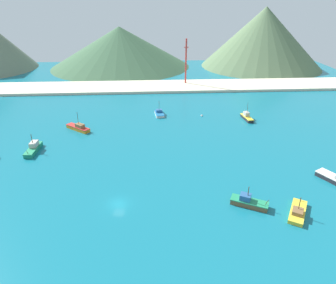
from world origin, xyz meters
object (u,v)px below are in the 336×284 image
Objects in this scene: fishing_boat_1 at (159,113)px; fishing_boat_7 at (249,202)px; radio_tower at (186,62)px; fishing_boat_0 at (298,212)px; fishing_boat_3 at (33,148)px; fishing_boat_5 at (247,117)px; buoy_1 at (202,116)px; fishing_boat_2 at (78,128)px.

fishing_boat_1 is 0.84× the size of fishing_boat_7.
radio_tower is at bearing 91.47° from fishing_boat_7.
fishing_boat_7 is (-9.82, 3.74, 0.30)m from fishing_boat_0.
radio_tower is (55.35, 73.71, 11.20)m from fishing_boat_3.
fishing_boat_7 is at bearing -27.64° from fishing_boat_3.
fishing_boat_7 is 0.36× the size of radio_tower.
fishing_boat_5 is 54.85m from fishing_boat_7.
radio_tower is (-18.06, 51.45, 11.23)m from fishing_boat_5.
fishing_boat_0 is at bearing -79.58° from buoy_1.
radio_tower is at bearing 109.34° from fishing_boat_5.
radio_tower reaches higher than fishing_boat_7.
fishing_boat_5 is at bearing -15.49° from buoy_1.
radio_tower is (-2.68, 104.10, 11.25)m from fishing_boat_7.
fishing_boat_1 is at bearing -109.28° from radio_tower.
buoy_1 is at bearing -88.44° from radio_tower.
fishing_boat_1 is 34.34m from fishing_boat_5.
fishing_boat_5 is 55.67m from radio_tower.
fishing_boat_3 is at bearing 152.36° from fishing_boat_7.
fishing_boat_1 is (-28.08, 63.31, 0.05)m from fishing_boat_0.
fishing_boat_7 is 10.29× the size of buoy_1.
fishing_boat_2 is 66.26m from fishing_boat_7.
fishing_boat_5 is at bearing 5.94° from fishing_boat_2.
fishing_boat_5 is 0.34× the size of radio_tower.
fishing_boat_5 reaches higher than fishing_boat_3.
fishing_boat_1 is at bearing 172.36° from buoy_1.
fishing_boat_2 reaches higher than fishing_boat_5.
fishing_boat_5 is (73.40, 22.27, -0.03)m from fishing_boat_3.
radio_tower reaches higher than fishing_boat_5.
fishing_boat_2 is 18.86m from fishing_boat_3.
fishing_boat_3 is (-67.84, 34.13, 0.34)m from fishing_boat_0.
fishing_boat_0 is 75.94m from fishing_boat_3.
fishing_boat_3 is 92.86m from radio_tower.
fishing_boat_3 is 65.50m from fishing_boat_7.
buoy_1 is at bearing 164.51° from fishing_boat_5.
fishing_boat_3 is 76.70m from fishing_boat_5.
fishing_boat_0 is at bearing -20.84° from fishing_boat_7.
fishing_boat_0 is 56.67m from fishing_boat_5.
fishing_boat_2 reaches higher than fishing_boat_3.
fishing_boat_2 is 1.09× the size of fishing_boat_7.
buoy_1 is at bearing 25.43° from fishing_boat_3.
fishing_boat_7 reaches higher than fishing_boat_0.
radio_tower reaches higher than fishing_boat_0.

